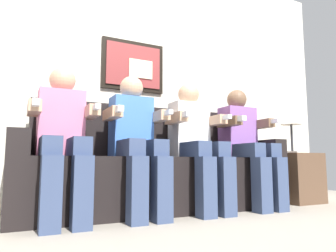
% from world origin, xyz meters
% --- Properties ---
extents(ground_plane, '(6.12, 6.12, 0.00)m').
position_xyz_m(ground_plane, '(0.00, 0.00, 0.00)').
color(ground_plane, '#9E9384').
extents(back_wall_assembly, '(4.71, 0.10, 2.60)m').
position_xyz_m(back_wall_assembly, '(-0.00, 0.76, 1.30)').
color(back_wall_assembly, silver).
rests_on(back_wall_assembly, ground_plane).
extents(couch, '(2.31, 0.58, 0.90)m').
position_xyz_m(couch, '(0.00, 0.33, 0.31)').
color(couch, black).
rests_on(couch, ground_plane).
extents(person_leftmost, '(0.46, 0.56, 1.11)m').
position_xyz_m(person_leftmost, '(-0.81, 0.16, 0.61)').
color(person_leftmost, pink).
rests_on(person_leftmost, ground_plane).
extents(person_left_center, '(0.46, 0.56, 1.11)m').
position_xyz_m(person_left_center, '(-0.27, 0.16, 0.61)').
color(person_left_center, '#3F72CC').
rests_on(person_left_center, ground_plane).
extents(person_right_center, '(0.46, 0.56, 1.11)m').
position_xyz_m(person_right_center, '(0.27, 0.16, 0.61)').
color(person_right_center, white).
rests_on(person_right_center, ground_plane).
extents(person_rightmost, '(0.46, 0.56, 1.11)m').
position_xyz_m(person_rightmost, '(0.81, 0.16, 0.61)').
color(person_rightmost, '#8C59A5').
rests_on(person_rightmost, ground_plane).
extents(side_table_right, '(0.40, 0.40, 0.50)m').
position_xyz_m(side_table_right, '(1.51, 0.22, 0.25)').
color(side_table_right, brown).
rests_on(side_table_right, ground_plane).
extents(table_lamp, '(0.22, 0.22, 0.46)m').
position_xyz_m(table_lamp, '(1.48, 0.23, 0.86)').
color(table_lamp, '#333338').
rests_on(table_lamp, side_table_right).
extents(spare_remote_on_table, '(0.04, 0.13, 0.02)m').
position_xyz_m(spare_remote_on_table, '(1.42, 0.17, 0.51)').
color(spare_remote_on_table, white).
rests_on(spare_remote_on_table, side_table_right).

